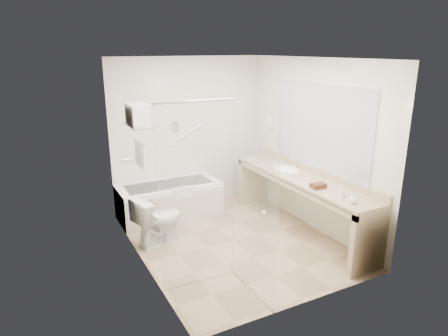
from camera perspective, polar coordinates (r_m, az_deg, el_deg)
name	(u,v)px	position (r m, az deg, el deg)	size (l,w,h in m)	color
floor	(234,241)	(5.75, 1.40, -10.37)	(3.20, 3.20, 0.00)	tan
ceiling	(235,58)	(5.11, 1.61, 15.41)	(2.60, 3.20, 0.10)	white
wall_back	(188,134)	(6.70, -5.14, 4.91)	(2.60, 0.10, 2.50)	beige
wall_front	(313,193)	(4.03, 12.55, -3.55)	(2.60, 0.10, 2.50)	beige
wall_left	(138,169)	(4.82, -12.16, -0.13)	(0.10, 3.20, 2.50)	beige
wall_right	(312,145)	(6.01, 12.43, 3.20)	(0.10, 3.20, 2.50)	beige
bathtub	(170,200)	(6.48, -7.79, -4.59)	(1.60, 0.73, 0.59)	white
grab_bar_short	(134,159)	(6.44, -12.77, 1.33)	(0.03, 0.03, 0.40)	silver
grab_bar_long	(186,134)	(6.64, -5.41, 4.81)	(0.03, 0.03, 0.60)	silver
shower_enclosure	(224,199)	(4.29, 0.05, -4.50)	(0.96, 0.91, 2.11)	silver
towel_shelf	(138,121)	(5.07, -12.17, 6.55)	(0.24, 0.55, 0.81)	silver
vanity_counter	(301,190)	(5.90, 10.92, -3.14)	(0.55, 2.70, 0.95)	tan
sink	(287,171)	(6.16, 8.96, -0.41)	(0.40, 0.52, 0.14)	white
faucet	(295,163)	(6.22, 10.08, 0.74)	(0.03, 0.03, 0.14)	silver
mirror	(319,127)	(5.83, 13.48, 5.74)	(0.02, 2.00, 1.20)	#A7ABB3
hairdryer_unit	(270,121)	(6.76, 6.54, 6.71)	(0.08, 0.10, 0.18)	silver
toilet	(158,220)	(5.63, -9.36, -7.34)	(0.39, 0.70, 0.69)	white
amenity_basket	(318,186)	(5.40, 13.30, -2.49)	(0.19, 0.13, 0.06)	#4F2A1C
soap_bottle_a	(341,194)	(5.18, 16.40, -3.55)	(0.06, 0.14, 0.06)	silver
soap_bottle_b	(353,200)	(4.98, 17.93, -4.33)	(0.09, 0.12, 0.09)	silver
water_bottle_left	(260,155)	(6.55, 5.22, 1.86)	(0.06, 0.06, 0.20)	silver
water_bottle_mid	(279,160)	(6.26, 7.89, 1.12)	(0.07, 0.07, 0.21)	silver
water_bottle_right	(257,151)	(6.81, 4.78, 2.40)	(0.06, 0.06, 0.19)	silver
drinking_glass_near	(271,165)	(6.21, 6.71, 0.47)	(0.06, 0.06, 0.08)	silver
drinking_glass_far	(271,166)	(6.12, 6.68, 0.24)	(0.06, 0.06, 0.08)	silver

